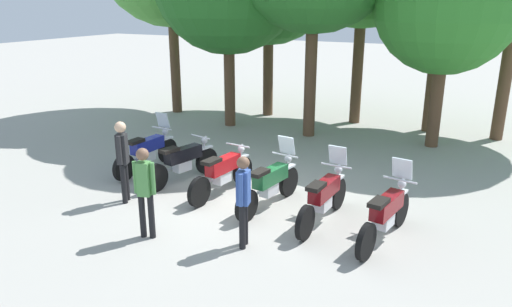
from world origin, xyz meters
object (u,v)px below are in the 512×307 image
Objects in this scene: motorcycle_4 at (324,197)px; person_1 at (123,155)px; person_0 at (145,186)px; motorcycle_0 at (148,151)px; motorcycle_3 at (270,183)px; motorcycle_1 at (183,161)px; motorcycle_5 at (386,213)px; person_2 at (243,195)px; tree_5 at (448,2)px; motorcycle_2 at (223,172)px.

motorcycle_4 is 4.16m from person_1.
motorcycle_0 is at bearing -156.72° from person_0.
motorcycle_3 is 3.07m from person_1.
motorcycle_5 is (4.82, -0.78, 0.01)m from motorcycle_1.
person_1 is at bearing 156.33° from person_2.
person_2 reaches higher than motorcycle_0.
motorcycle_1 is 4.89m from motorcycle_5.
person_1 is at bearing 106.99° from motorcycle_5.
tree_5 is (5.95, 5.42, 3.49)m from motorcycle_0.
motorcycle_2 is at bearing -97.28° from motorcycle_0.
tree_5 reaches higher than motorcycle_5.
motorcycle_3 is at bearing -91.16° from motorcycle_2.
motorcycle_5 is 5.30m from person_1.
tree_5 is at bearing 140.20° from person_0.
person_1 reaches higher than motorcycle_5.
motorcycle_5 is 2.51m from person_2.
motorcycle_5 reaches higher than motorcycle_2.
motorcycle_5 is at bearing -96.11° from motorcycle_0.
person_2 is at bearing -113.86° from motorcycle_1.
motorcycle_3 is (1.21, -0.16, 0.01)m from motorcycle_2.
motorcycle_3 is 1.31× the size of person_0.
motorcycle_0 is 3.61m from person_0.
motorcycle_0 is 1.00× the size of motorcycle_2.
person_2 is 8.56m from tree_5.
motorcycle_2 is 2.43m from motorcycle_4.
motorcycle_1 is 3.66m from motorcycle_4.
person_1 is at bearing -141.96° from person_0.
person_2 is at bearing -134.52° from motorcycle_2.
person_2 is at bearing 153.29° from motorcycle_4.
motorcycle_4 is at bearing 112.33° from person_0.
motorcycle_2 is at bearing 116.09° from person_2.
motorcycle_1 and motorcycle_2 have the same top height.
person_1 is 3.18m from person_2.
motorcycle_5 is (1.21, -0.22, 0.00)m from motorcycle_4.
motorcycle_0 is 1.00× the size of motorcycle_4.
motorcycle_5 is 1.34× the size of person_2.
motorcycle_1 is at bearing 88.65° from motorcycle_3.
motorcycle_1 is 1.33× the size of person_2.
person_0 reaches higher than person_2.
motorcycle_2 is 1.00× the size of motorcycle_3.
motorcycle_0 is at bearing 88.13° from motorcycle_3.
motorcycle_0 is 4.89m from motorcycle_4.
motorcycle_0 and motorcycle_5 have the same top height.
person_2 is 0.27× the size of tree_5.
motorcycle_0 is at bearing -137.67° from tree_5.
motorcycle_0 is at bearing 89.63° from motorcycle_5.
motorcycle_2 is 3.66m from motorcycle_5.
person_1 is at bearing -125.73° from tree_5.
person_2 is at bearing -162.03° from motorcycle_3.
person_1 is (0.81, -1.73, 0.50)m from motorcycle_0.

